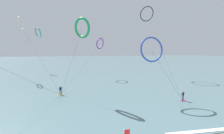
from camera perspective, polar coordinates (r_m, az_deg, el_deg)
name	(u,v)px	position (r m, az deg, el deg)	size (l,w,h in m)	color
sea_water	(90,61)	(111.16, -8.96, 2.41)	(400.00, 200.00, 0.08)	slate
surfer_amber	(61,91)	(28.42, -20.58, -9.29)	(1.40, 0.69, 1.70)	orange
surfer_magenta	(183,97)	(26.46, 27.39, -10.83)	(1.40, 0.72, 1.70)	#CC288E
kite_violet	(100,44)	(43.18, -5.00, 9.67)	(11.15, 17.48, 12.42)	purple
kite_teal	(38,33)	(62.79, -28.37, 12.44)	(3.77, 48.78, 17.50)	teal
kite_charcoal	(147,14)	(49.45, 14.27, 20.55)	(6.92, 25.23, 22.69)	black
kite_cobalt	(152,49)	(24.15, 16.17, 6.99)	(7.19, 2.61, 10.85)	#2647B7
kite_emerald	(82,28)	(25.54, -12.33, 15.58)	(5.94, 3.35, 14.27)	#199351
kite_ivory	(21,23)	(50.61, -33.73, 14.82)	(15.38, 21.78, 18.51)	silver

